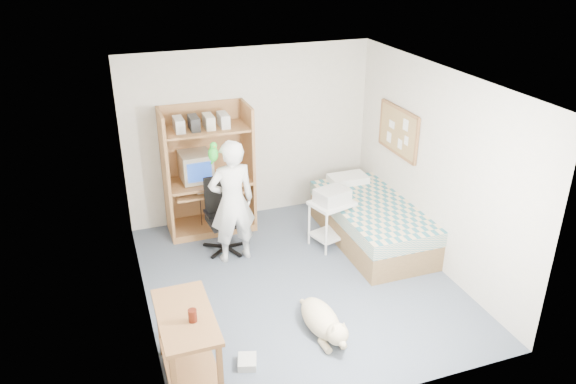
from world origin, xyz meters
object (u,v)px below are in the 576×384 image
object	(u,v)px
computer_hutch	(208,175)
person	(232,202)
office_chair	(224,225)
dog	(323,321)
side_desk	(187,337)
bed	(371,222)
printer_cart	(331,216)

from	to	relation	value
computer_hutch	person	distance (m)	0.95
computer_hutch	office_chair	bearing A→B (deg)	-85.64
computer_hutch	dog	size ratio (longest dim) A/B	1.78
office_chair	computer_hutch	bearing A→B (deg)	89.86
person	dog	world-z (taller)	person
side_desk	computer_hutch	bearing A→B (deg)	73.86
side_desk	office_chair	bearing A→B (deg)	68.62
side_desk	office_chair	world-z (taller)	office_chair
dog	person	bearing A→B (deg)	101.48
bed	person	bearing A→B (deg)	174.70
person	dog	distance (m)	1.98
bed	printer_cart	size ratio (longest dim) A/B	3.13
dog	printer_cart	world-z (taller)	printer_cart
bed	dog	size ratio (longest dim) A/B	1.99
bed	printer_cart	xyz separation A→B (m)	(-0.56, 0.08, 0.14)
bed	dog	xyz separation A→B (m)	(-1.40, -1.63, -0.12)
bed	computer_hutch	bearing A→B (deg)	150.71
side_desk	printer_cart	bearing A→B (deg)	39.70
bed	side_desk	world-z (taller)	side_desk
bed	dog	distance (m)	2.15
bed	side_desk	size ratio (longest dim) A/B	2.02
computer_hutch	bed	size ratio (longest dim) A/B	0.89
printer_cart	office_chair	bearing A→B (deg)	147.80
office_chair	dog	xyz separation A→B (m)	(0.55, -2.11, -0.19)
office_chair	bed	bearing A→B (deg)	-18.31
dog	side_desk	bearing A→B (deg)	-176.43
computer_hutch	office_chair	world-z (taller)	computer_hutch
computer_hutch	dog	bearing A→B (deg)	-77.70
side_desk	office_chair	xyz separation A→B (m)	(0.90, 2.30, -0.14)
computer_hutch	person	xyz separation A→B (m)	(0.10, -0.95, -0.00)
computer_hutch	bed	distance (m)	2.35
bed	person	world-z (taller)	person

